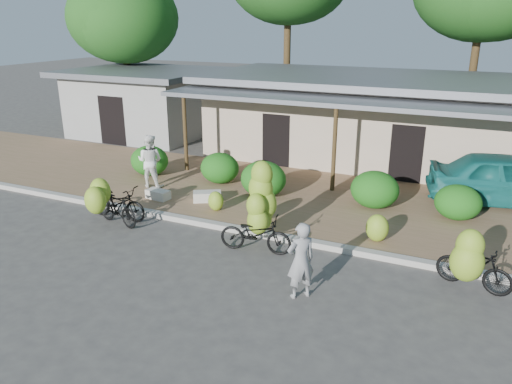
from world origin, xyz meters
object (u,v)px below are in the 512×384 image
bike_center (258,216)px  vendor (301,261)px  teal_van (510,179)px  sack_near (207,196)px  bike_right (472,263)px  sack_far (158,194)px  tree_back_left (121,16)px  bike_left (112,206)px  bystander (150,161)px  bike_far_left (115,201)px

bike_center → vendor: bearing=-143.7°
teal_van → sack_near: bearing=100.7°
bike_right → vendor: 3.55m
sack_far → teal_van: size_ratio=0.16×
tree_back_left → bike_right: (18.08, -11.96, -4.89)m
bike_left → teal_van: teal_van is taller
tree_back_left → bike_right: tree_back_left is taller
sack_near → vendor: size_ratio=0.51×
bike_center → sack_far: bike_center is taller
sack_far → teal_van: bearing=21.8°
sack_far → teal_van: (9.93, 3.97, 0.66)m
sack_near → vendor: (4.45, -3.93, 0.56)m
bike_right → bystander: (-10.04, 2.79, 0.31)m
bike_far_left → bystander: 2.73m
bike_center → sack_near: 3.48m
bike_left → vendor: 6.14m
bike_center → sack_near: bike_center is taller
sack_near → bystander: size_ratio=0.48×
teal_van → vendor: bearing=140.0°
bike_far_left → sack_far: (0.25, 1.70, -0.32)m
bike_right → sack_far: bike_right is taller
bike_left → vendor: bearing=-89.0°
tree_back_left → vendor: 20.70m
bike_far_left → bike_left: bike_far_left is taller
bike_left → teal_van: bearing=-44.9°
bike_right → vendor: size_ratio=1.00×
bystander → sack_far: bearing=124.9°
tree_back_left → bike_right: 22.22m
sack_near → vendor: bearing=-41.4°
sack_near → teal_van: bearing=22.6°
tree_back_left → bike_right: size_ratio=4.67×
tree_back_left → bystander: (8.04, -9.16, -4.58)m
bike_right → bike_left: bearing=106.4°
tree_back_left → bike_right: bearing=-33.5°
bike_far_left → bike_center: (4.45, 0.03, 0.27)m
bike_right → vendor: bearing=131.6°
bike_right → sack_near: size_ratio=1.96×
bike_far_left → teal_van: 11.66m
bike_right → bystander: size_ratio=0.94×
bystander → sack_near: bearing=159.5°
sack_near → tree_back_left: bearing=137.4°
bike_left → vendor: (5.98, -1.35, 0.24)m
sack_near → bike_right: bearing=-17.0°
sack_near → teal_van: (8.42, 3.51, 0.65)m
sack_far → bystander: size_ratio=0.42×
vendor → bystander: 8.15m
bystander → teal_van: bearing=-174.0°
bike_far_left → bike_center: size_ratio=0.86×
bike_center → vendor: size_ratio=1.32×
tree_back_left → teal_van: tree_back_left is taller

